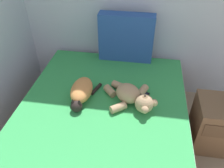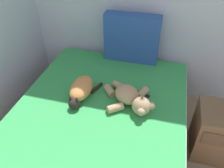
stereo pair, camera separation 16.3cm
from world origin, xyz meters
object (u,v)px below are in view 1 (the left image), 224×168
(patterned_cushion, at_px, (126,38))
(teddy_bear, at_px, (132,97))
(cell_phone, at_px, (141,93))
(bed, at_px, (101,136))
(cat, at_px, (81,92))
(nightstand, at_px, (218,124))

(patterned_cushion, distance_m, teddy_bear, 0.78)
(teddy_bear, xyz_separation_m, cell_phone, (0.07, 0.14, -0.07))
(bed, relative_size, teddy_bear, 4.17)
(bed, relative_size, cat, 4.90)
(cell_phone, distance_m, nightstand, 0.81)
(teddy_bear, bearing_deg, bed, -141.12)
(patterned_cushion, relative_size, cat, 1.38)
(bed, height_order, patterned_cushion, patterned_cushion)
(cat, xyz_separation_m, teddy_bear, (0.46, 0.00, 0.00))
(teddy_bear, relative_size, nightstand, 0.97)
(patterned_cushion, relative_size, nightstand, 1.14)
(patterned_cushion, bearing_deg, nightstand, -32.54)
(bed, bearing_deg, cat, 136.05)
(teddy_bear, distance_m, nightstand, 0.91)
(cat, xyz_separation_m, cell_phone, (0.53, 0.14, -0.07))
(bed, bearing_deg, teddy_bear, 38.88)
(cell_phone, relative_size, nightstand, 0.32)
(nightstand, bearing_deg, teddy_bear, -171.92)
(patterned_cushion, xyz_separation_m, cell_phone, (0.22, -0.60, -0.26))
(cell_phone, height_order, nightstand, cell_phone)
(patterned_cushion, distance_m, cell_phone, 0.69)
(patterned_cushion, height_order, cell_phone, patterned_cushion)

